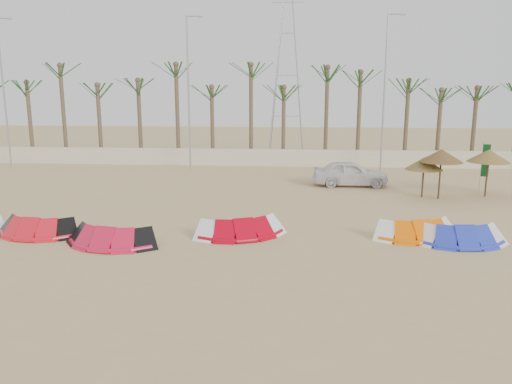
# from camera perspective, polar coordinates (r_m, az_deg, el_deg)

# --- Properties ---
(ground) EXTENTS (120.00, 120.00, 0.00)m
(ground) POSITION_cam_1_polar(r_m,az_deg,el_deg) (17.57, -1.52, -8.22)
(ground) COLOR tan
(ground) RESTS_ON ground
(boundary_wall) EXTENTS (60.00, 0.30, 1.30)m
(boundary_wall) POSITION_cam_1_polar(r_m,az_deg,el_deg) (38.82, 1.82, 3.95)
(boundary_wall) COLOR beige
(boundary_wall) RESTS_ON ground
(palm_line) EXTENTS (52.00, 4.00, 7.70)m
(palm_line) POSITION_cam_1_polar(r_m,az_deg,el_deg) (39.92, 2.96, 12.51)
(palm_line) COLOR brown
(palm_line) RESTS_ON ground
(lamp_a) EXTENTS (1.25, 0.14, 11.00)m
(lamp_a) POSITION_cam_1_polar(r_m,az_deg,el_deg) (42.38, -26.84, 10.31)
(lamp_a) COLOR #A5A8AD
(lamp_a) RESTS_ON ground
(lamp_b) EXTENTS (1.25, 0.14, 11.00)m
(lamp_b) POSITION_cam_1_polar(r_m,az_deg,el_deg) (37.21, -7.67, 11.41)
(lamp_b) COLOR #A5A8AD
(lamp_b) RESTS_ON ground
(lamp_c) EXTENTS (1.25, 0.14, 11.00)m
(lamp_c) POSITION_cam_1_polar(r_m,az_deg,el_deg) (36.95, 14.52, 11.14)
(lamp_c) COLOR #A5A8AD
(lamp_c) RESTS_ON ground
(pylon) EXTENTS (3.00, 3.00, 14.00)m
(pylon) POSITION_cam_1_polar(r_m,az_deg,el_deg) (44.82, 3.45, 4.18)
(pylon) COLOR #A5A8AD
(pylon) RESTS_ON ground
(kite_red_left) EXTENTS (3.64, 1.88, 0.90)m
(kite_red_left) POSITION_cam_1_polar(r_m,az_deg,el_deg) (22.79, -23.46, -3.39)
(kite_red_left) COLOR red
(kite_red_left) RESTS_ON ground
(kite_red_mid) EXTENTS (3.82, 2.05, 0.90)m
(kite_red_mid) POSITION_cam_1_polar(r_m,az_deg,el_deg) (20.44, -15.99, -4.54)
(kite_red_mid) COLOR red
(kite_red_mid) RESTS_ON ground
(kite_red_right) EXTENTS (4.06, 2.65, 0.90)m
(kite_red_right) POSITION_cam_1_polar(r_m,az_deg,el_deg) (20.84, -1.65, -3.74)
(kite_red_right) COLOR #B90014
(kite_red_right) RESTS_ON ground
(kite_orange) EXTENTS (3.74, 2.21, 0.90)m
(kite_orange) POSITION_cam_1_polar(r_m,az_deg,el_deg) (21.57, 17.82, -3.79)
(kite_orange) COLOR #FF6701
(kite_orange) RESTS_ON ground
(kite_blue) EXTENTS (3.56, 1.72, 0.90)m
(kite_blue) POSITION_cam_1_polar(r_m,az_deg,el_deg) (21.40, 22.16, -4.23)
(kite_blue) COLOR #2434BD
(kite_blue) RESTS_ON ground
(parasol_left) EXTENTS (2.07, 2.07, 2.26)m
(parasol_left) POSITION_cam_1_polar(r_m,az_deg,el_deg) (29.03, 18.65, 3.10)
(parasol_left) COLOR #4C331E
(parasol_left) RESTS_ON ground
(parasol_mid) EXTENTS (2.33, 2.33, 2.74)m
(parasol_mid) POSITION_cam_1_polar(r_m,az_deg,el_deg) (28.89, 20.43, 3.91)
(parasol_mid) COLOR #4C331E
(parasol_mid) RESTS_ON ground
(parasol_right) EXTENTS (2.32, 2.32, 2.66)m
(parasol_right) POSITION_cam_1_polar(r_m,az_deg,el_deg) (30.51, 25.06, 3.76)
(parasol_right) COLOR #4C331E
(parasol_right) RESTS_ON ground
(flag_green) EXTENTS (0.45, 0.11, 2.94)m
(flag_green) POSITION_cam_1_polar(r_m,az_deg,el_deg) (32.19, 24.66, 3.16)
(flag_green) COLOR #A5A8AD
(flag_green) RESTS_ON ground
(car) EXTENTS (4.65, 1.93, 1.57)m
(car) POSITION_cam_1_polar(r_m,az_deg,el_deg) (31.50, 10.73, 2.12)
(car) COLOR silver
(car) RESTS_ON ground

